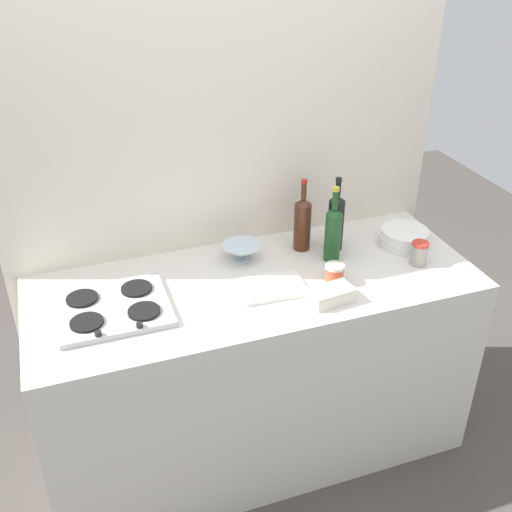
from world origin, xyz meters
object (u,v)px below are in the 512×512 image
at_px(plate_stack, 403,237).
at_px(condiment_jar_rear, 334,274).
at_px(wine_bottle_mid_left, 333,233).
at_px(mixing_bowl, 241,252).
at_px(condiment_jar_front, 419,253).
at_px(wine_bottle_mid_right, 336,221).
at_px(stovetop_hob, 113,308).
at_px(butter_dish, 331,295).
at_px(wine_bottle_leftmost, 302,223).
at_px(cutting_board, 272,288).

height_order(plate_stack, condiment_jar_rear, condiment_jar_rear).
bearing_deg(condiment_jar_rear, wine_bottle_mid_left, 68.11).
xyz_separation_m(plate_stack, wine_bottle_mid_left, (-0.35, -0.01, 0.09)).
bearing_deg(mixing_bowl, condiment_jar_rear, -44.21).
height_order(condiment_jar_front, condiment_jar_rear, condiment_jar_front).
relative_size(wine_bottle_mid_left, mixing_bowl, 2.01).
bearing_deg(wine_bottle_mid_right, stovetop_hob, -171.02).
distance_m(stovetop_hob, wine_bottle_mid_right, 1.00).
xyz_separation_m(wine_bottle_mid_left, butter_dish, (-0.14, -0.29, -0.10)).
relative_size(butter_dish, condiment_jar_rear, 2.06).
xyz_separation_m(butter_dish, condiment_jar_rear, (0.07, 0.12, 0.01)).
bearing_deg(mixing_bowl, wine_bottle_mid_right, -5.42).
xyz_separation_m(mixing_bowl, butter_dish, (0.22, -0.40, -0.01)).
height_order(wine_bottle_mid_left, condiment_jar_rear, wine_bottle_mid_left).
distance_m(plate_stack, wine_bottle_mid_right, 0.32).
bearing_deg(butter_dish, wine_bottle_leftmost, 82.43).
xyz_separation_m(plate_stack, cutting_board, (-0.67, -0.15, -0.03)).
bearing_deg(wine_bottle_mid_left, wine_bottle_leftmost, 122.64).
height_order(stovetop_hob, condiment_jar_front, condiment_jar_front).
relative_size(plate_stack, condiment_jar_front, 2.11).
xyz_separation_m(wine_bottle_mid_left, wine_bottle_mid_right, (0.05, 0.08, 0.00)).
xyz_separation_m(butter_dish, cutting_board, (-0.18, 0.15, -0.02)).
relative_size(wine_bottle_leftmost, cutting_board, 1.26).
distance_m(stovetop_hob, cutting_board, 0.61).
distance_m(wine_bottle_mid_left, mixing_bowl, 0.39).
relative_size(stovetop_hob, condiment_jar_front, 4.01).
bearing_deg(stovetop_hob, condiment_jar_front, -3.67).
relative_size(wine_bottle_leftmost, condiment_jar_rear, 4.02).
distance_m(wine_bottle_leftmost, mixing_bowl, 0.29).
bearing_deg(condiment_jar_rear, wine_bottle_leftmost, 92.81).
bearing_deg(stovetop_hob, wine_bottle_mid_right, 8.98).
relative_size(plate_stack, wine_bottle_mid_right, 0.65).
relative_size(wine_bottle_mid_left, condiment_jar_rear, 4.12).
height_order(stovetop_hob, wine_bottle_mid_right, wine_bottle_mid_right).
distance_m(stovetop_hob, condiment_jar_rear, 0.86).
height_order(wine_bottle_leftmost, mixing_bowl, wine_bottle_leftmost).
distance_m(wine_bottle_mid_right, mixing_bowl, 0.42).
height_order(plate_stack, wine_bottle_leftmost, wine_bottle_leftmost).
height_order(plate_stack, cutting_board, plate_stack).
bearing_deg(butter_dish, cutting_board, 140.66).
bearing_deg(condiment_jar_front, wine_bottle_mid_right, 139.60).
bearing_deg(condiment_jar_rear, stovetop_hob, 173.82).
bearing_deg(butter_dish, condiment_jar_front, 15.64).
bearing_deg(condiment_jar_rear, wine_bottle_mid_right, 64.43).
distance_m(wine_bottle_mid_right, condiment_jar_rear, 0.29).
xyz_separation_m(wine_bottle_leftmost, condiment_jar_rear, (0.01, -0.30, -0.08)).
relative_size(stovetop_hob, condiment_jar_rear, 5.07).
bearing_deg(plate_stack, condiment_jar_rear, -156.93).
bearing_deg(wine_bottle_leftmost, mixing_bowl, -177.85).
distance_m(condiment_jar_rear, cutting_board, 0.26).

